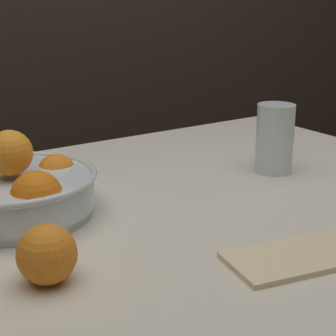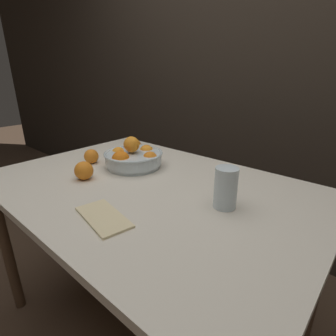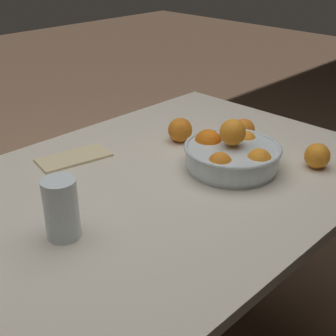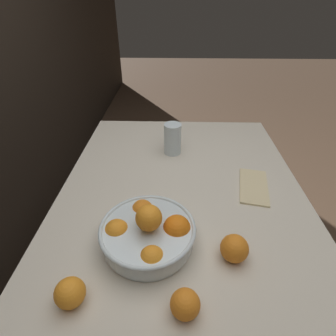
# 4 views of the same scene
# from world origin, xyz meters

# --- Properties ---
(ground_plane) EXTENTS (12.00, 12.00, 0.00)m
(ground_plane) POSITION_xyz_m (0.00, 0.00, 0.00)
(ground_plane) COLOR #4C3828
(back_wall) EXTENTS (8.00, 0.05, 2.60)m
(back_wall) POSITION_xyz_m (0.00, 1.00, 1.30)
(back_wall) COLOR #2D261E
(back_wall) RESTS_ON ground_plane
(dining_table) EXTENTS (1.35, 0.92, 0.77)m
(dining_table) POSITION_xyz_m (0.00, 0.00, 0.69)
(dining_table) COLOR beige
(dining_table) RESTS_ON ground_plane
(fruit_bowl) EXTENTS (0.28, 0.28, 0.15)m
(fruit_bowl) POSITION_xyz_m (-0.20, 0.10, 0.82)
(fruit_bowl) COLOR silver
(fruit_bowl) RESTS_ON dining_table
(juice_glass) EXTENTS (0.08, 0.08, 0.14)m
(juice_glass) POSITION_xyz_m (0.33, 0.04, 0.84)
(juice_glass) COLOR #F4A314
(juice_glass) RESTS_ON dining_table
(orange_loose_near_bowl) EXTENTS (0.07, 0.07, 0.07)m
(orange_loose_near_bowl) POSITION_xyz_m (-0.40, 0.00, 0.81)
(orange_loose_near_bowl) COLOR orange
(orange_loose_near_bowl) RESTS_ON dining_table
(orange_loose_front) EXTENTS (0.07, 0.07, 0.07)m
(orange_loose_front) POSITION_xyz_m (-0.38, 0.27, 0.81)
(orange_loose_front) COLOR orange
(orange_loose_front) RESTS_ON dining_table
(orange_loose_aside) EXTENTS (0.08, 0.08, 0.08)m
(orange_loose_aside) POSITION_xyz_m (-0.24, -0.14, 0.81)
(orange_loose_aside) COLOR orange
(orange_loose_aside) RESTS_ON dining_table
(napkin) EXTENTS (0.23, 0.14, 0.01)m
(napkin) POSITION_xyz_m (0.08, -0.28, 0.78)
(napkin) COLOR beige
(napkin) RESTS_ON dining_table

